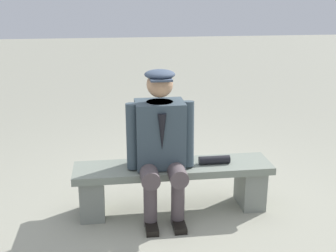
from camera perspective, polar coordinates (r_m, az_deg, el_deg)
ground_plane at (r=3.86m, az=0.69°, el=-10.96°), size 30.00×30.00×0.00m
bench at (r=3.73m, az=0.70°, el=-7.22°), size 1.69×0.39×0.42m
seated_man at (r=3.52m, az=-0.99°, el=-1.90°), size 0.57×0.58×1.25m
rolled_magazine at (r=3.71m, az=6.17°, el=-4.49°), size 0.27×0.07×0.07m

